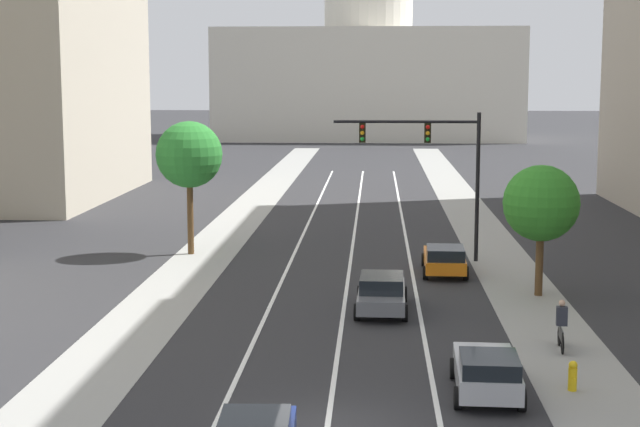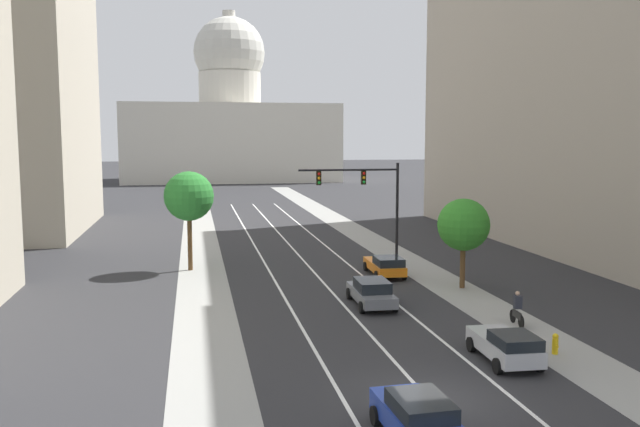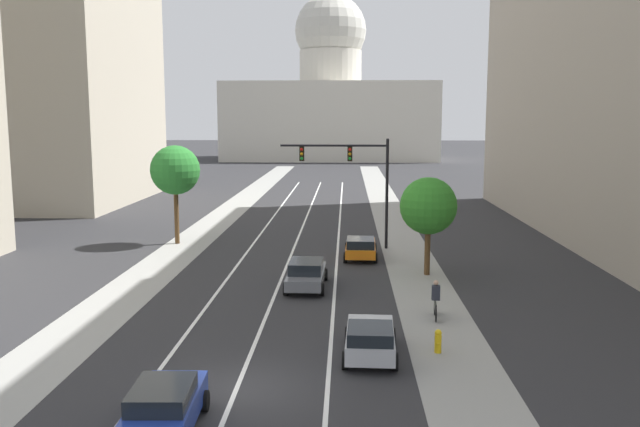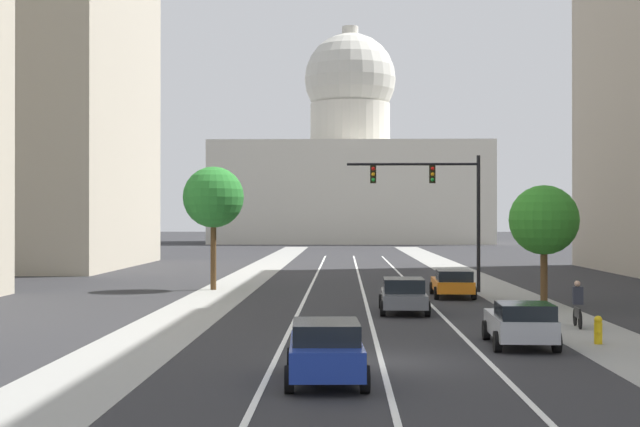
{
  "view_description": "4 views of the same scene",
  "coord_description": "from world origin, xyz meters",
  "px_view_note": "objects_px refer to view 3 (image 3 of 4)",
  "views": [
    {
      "loc": [
        1.2,
        -24.17,
        9.13
      ],
      "look_at": [
        -1.32,
        19.99,
        2.89
      ],
      "focal_mm": 54.68,
      "sensor_mm": 36.0,
      "label": 1
    },
    {
      "loc": [
        -8.0,
        -21.56,
        9.22
      ],
      "look_at": [
        0.9,
        25.2,
        3.75
      ],
      "focal_mm": 37.53,
      "sensor_mm": 36.0,
      "label": 2
    },
    {
      "loc": [
        3.56,
        -20.49,
        8.77
      ],
      "look_at": [
        1.87,
        21.29,
        2.73
      ],
      "focal_mm": 37.41,
      "sensor_mm": 36.0,
      "label": 3
    },
    {
      "loc": [
        -1.05,
        -25.12,
        4.0
      ],
      "look_at": [
        -2.35,
        24.39,
        4.25
      ],
      "focal_mm": 50.74,
      "sensor_mm": 36.0,
      "label": 4
    }
  ],
  "objects_px": {
    "car_blue": "(164,407)",
    "cyclist": "(436,300)",
    "car_silver": "(370,338)",
    "car_gray": "(306,273)",
    "capitol_building": "(330,104)",
    "traffic_signal_mast": "(355,170)",
    "street_tree_mid_left": "(175,171)",
    "street_tree_near_right": "(428,206)",
    "car_orange": "(361,247)",
    "fire_hydrant": "(438,341)"
  },
  "relations": [
    {
      "from": "fire_hydrant",
      "to": "street_tree_mid_left",
      "type": "distance_m",
      "value": 26.67
    },
    {
      "from": "traffic_signal_mast",
      "to": "cyclist",
      "type": "xyz_separation_m",
      "value": [
        3.37,
        -15.82,
        -4.43
      ]
    },
    {
      "from": "cyclist",
      "to": "street_tree_near_right",
      "type": "height_order",
      "value": "street_tree_near_right"
    },
    {
      "from": "car_blue",
      "to": "car_silver",
      "type": "xyz_separation_m",
      "value": [
        5.93,
        6.21,
        -0.04
      ]
    },
    {
      "from": "car_gray",
      "to": "cyclist",
      "type": "relative_size",
      "value": 2.75
    },
    {
      "from": "traffic_signal_mast",
      "to": "car_gray",
      "type": "bearing_deg",
      "value": -103.79
    },
    {
      "from": "car_gray",
      "to": "street_tree_mid_left",
      "type": "relative_size",
      "value": 0.69
    },
    {
      "from": "car_gray",
      "to": "cyclist",
      "type": "distance_m",
      "value": 7.89
    },
    {
      "from": "car_silver",
      "to": "fire_hydrant",
      "type": "relative_size",
      "value": 4.56
    },
    {
      "from": "traffic_signal_mast",
      "to": "cyclist",
      "type": "height_order",
      "value": "traffic_signal_mast"
    },
    {
      "from": "capitol_building",
      "to": "traffic_signal_mast",
      "type": "bearing_deg",
      "value": -87.6
    },
    {
      "from": "capitol_building",
      "to": "car_silver",
      "type": "distance_m",
      "value": 119.33
    },
    {
      "from": "car_gray",
      "to": "cyclist",
      "type": "height_order",
      "value": "cyclist"
    },
    {
      "from": "car_blue",
      "to": "cyclist",
      "type": "distance_m",
      "value": 14.34
    },
    {
      "from": "car_blue",
      "to": "fire_hydrant",
      "type": "bearing_deg",
      "value": -53.51
    },
    {
      "from": "car_blue",
      "to": "fire_hydrant",
      "type": "relative_size",
      "value": 4.68
    },
    {
      "from": "car_orange",
      "to": "traffic_signal_mast",
      "type": "height_order",
      "value": "traffic_signal_mast"
    },
    {
      "from": "cyclist",
      "to": "street_tree_mid_left",
      "type": "xyz_separation_m",
      "value": [
        -15.79,
        16.99,
        4.29
      ]
    },
    {
      "from": "car_blue",
      "to": "street_tree_near_right",
      "type": "bearing_deg",
      "value": -28.58
    },
    {
      "from": "car_blue",
      "to": "street_tree_mid_left",
      "type": "distance_m",
      "value": 29.32
    },
    {
      "from": "car_orange",
      "to": "car_silver",
      "type": "xyz_separation_m",
      "value": [
        -0.0,
        -17.5,
        0.01
      ]
    },
    {
      "from": "capitol_building",
      "to": "street_tree_mid_left",
      "type": "distance_m",
      "value": 97.36
    },
    {
      "from": "car_silver",
      "to": "traffic_signal_mast",
      "type": "bearing_deg",
      "value": 2.96
    },
    {
      "from": "street_tree_mid_left",
      "to": "car_gray",
      "type": "bearing_deg",
      "value": -50.45
    },
    {
      "from": "car_blue",
      "to": "street_tree_mid_left",
      "type": "relative_size",
      "value": 0.62
    },
    {
      "from": "capitol_building",
      "to": "car_gray",
      "type": "relative_size",
      "value": 9.21
    },
    {
      "from": "street_tree_near_right",
      "to": "car_gray",
      "type": "bearing_deg",
      "value": -154.52
    },
    {
      "from": "cyclist",
      "to": "street_tree_near_right",
      "type": "xyz_separation_m",
      "value": [
        0.61,
        8.28,
        3.05
      ]
    },
    {
      "from": "car_blue",
      "to": "cyclist",
      "type": "xyz_separation_m",
      "value": [
        8.96,
        11.19,
        0.06
      ]
    },
    {
      "from": "car_blue",
      "to": "cyclist",
      "type": "relative_size",
      "value": 2.48
    },
    {
      "from": "car_orange",
      "to": "street_tree_mid_left",
      "type": "xyz_separation_m",
      "value": [
        -12.76,
        4.47,
        4.41
      ]
    },
    {
      "from": "traffic_signal_mast",
      "to": "car_silver",
      "type": "bearing_deg",
      "value": -89.07
    },
    {
      "from": "street_tree_mid_left",
      "to": "car_silver",
      "type": "bearing_deg",
      "value": -59.86
    },
    {
      "from": "car_orange",
      "to": "traffic_signal_mast",
      "type": "xyz_separation_m",
      "value": [
        -0.34,
        3.3,
        4.55
      ]
    },
    {
      "from": "traffic_signal_mast",
      "to": "cyclist",
      "type": "distance_m",
      "value": 16.77
    },
    {
      "from": "car_silver",
      "to": "street_tree_mid_left",
      "type": "xyz_separation_m",
      "value": [
        -12.76,
        21.97,
        4.39
      ]
    },
    {
      "from": "car_orange",
      "to": "fire_hydrant",
      "type": "xyz_separation_m",
      "value": [
        2.57,
        -16.85,
        -0.27
      ]
    },
    {
      "from": "cyclist",
      "to": "street_tree_mid_left",
      "type": "bearing_deg",
      "value": 47.51
    },
    {
      "from": "street_tree_near_right",
      "to": "street_tree_mid_left",
      "type": "bearing_deg",
      "value": 152.02
    },
    {
      "from": "cyclist",
      "to": "car_silver",
      "type": "bearing_deg",
      "value": 153.24
    },
    {
      "from": "capitol_building",
      "to": "car_blue",
      "type": "bearing_deg",
      "value": -90.68
    },
    {
      "from": "fire_hydrant",
      "to": "street_tree_mid_left",
      "type": "relative_size",
      "value": 0.13
    },
    {
      "from": "car_orange",
      "to": "traffic_signal_mast",
      "type": "relative_size",
      "value": 0.63
    },
    {
      "from": "car_silver",
      "to": "fire_hydrant",
      "type": "height_order",
      "value": "car_silver"
    },
    {
      "from": "traffic_signal_mast",
      "to": "street_tree_near_right",
      "type": "height_order",
      "value": "traffic_signal_mast"
    },
    {
      "from": "fire_hydrant",
      "to": "cyclist",
      "type": "distance_m",
      "value": 4.38
    },
    {
      "from": "car_orange",
      "to": "car_gray",
      "type": "xyz_separation_m",
      "value": [
        -2.96,
        -7.39,
        0.03
      ]
    },
    {
      "from": "car_silver",
      "to": "car_gray",
      "type": "bearing_deg",
      "value": 18.36
    },
    {
      "from": "capitol_building",
      "to": "car_blue",
      "type": "distance_m",
      "value": 125.44
    },
    {
      "from": "car_orange",
      "to": "street_tree_near_right",
      "type": "relative_size",
      "value": 0.85
    }
  ]
}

